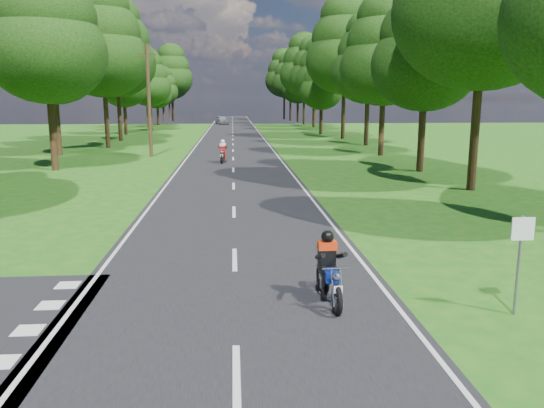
{
  "coord_description": "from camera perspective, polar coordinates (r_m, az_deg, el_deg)",
  "views": [
    {
      "loc": [
        -0.0,
        -11.47,
        4.19
      ],
      "look_at": [
        1.14,
        4.0,
        1.1
      ],
      "focal_mm": 35.0,
      "sensor_mm": 36.0,
      "label": 1
    }
  ],
  "objects": [
    {
      "name": "ground",
      "position": [
        12.21,
        -3.99,
        -8.83
      ],
      "size": [
        160.0,
        160.0,
        0.0
      ],
      "primitive_type": "plane",
      "color": "#1C5F15",
      "rests_on": "ground"
    },
    {
      "name": "rider_far_red",
      "position": [
        35.34,
        -5.33,
        5.68
      ],
      "size": [
        0.74,
        1.86,
        1.52
      ],
      "primitive_type": null,
      "rotation": [
        0.0,
        0.0,
        -0.07
      ],
      "color": "#AC1C0D",
      "rests_on": "main_road"
    },
    {
      "name": "treeline",
      "position": [
        71.66,
        -3.17,
        14.5
      ],
      "size": [
        40.0,
        115.35,
        14.78
      ],
      "color": "black",
      "rests_on": "ground"
    },
    {
      "name": "rider_near_blue",
      "position": [
        11.14,
        6.15,
        -6.75
      ],
      "size": [
        0.68,
        1.8,
        1.48
      ],
      "primitive_type": null,
      "rotation": [
        0.0,
        0.0,
        0.05
      ],
      "color": "#0E229A",
      "rests_on": "main_road"
    },
    {
      "name": "road_markings",
      "position": [
        59.74,
        -4.37,
        7.24
      ],
      "size": [
        7.4,
        140.0,
        0.01
      ],
      "color": "silver",
      "rests_on": "main_road"
    },
    {
      "name": "road_sign",
      "position": [
        11.31,
        25.16,
        -4.42
      ],
      "size": [
        0.45,
        0.07,
        2.0
      ],
      "color": "slate",
      "rests_on": "ground"
    },
    {
      "name": "distant_car",
      "position": [
        89.5,
        -5.42,
        8.98
      ],
      "size": [
        2.62,
        4.27,
        1.36
      ],
      "primitive_type": "imported",
      "rotation": [
        0.0,
        0.0,
        0.27
      ],
      "color": "#B1B3B8",
      "rests_on": "main_road"
    },
    {
      "name": "telegraph_pole",
      "position": [
        39.92,
        -13.09,
        10.81
      ],
      "size": [
        1.2,
        0.26,
        8.0
      ],
      "color": "#382616",
      "rests_on": "ground"
    },
    {
      "name": "main_road",
      "position": [
        61.61,
        -4.24,
        7.35
      ],
      "size": [
        7.0,
        140.0,
        0.02
      ],
      "primitive_type": "cube",
      "color": "black",
      "rests_on": "ground"
    }
  ]
}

